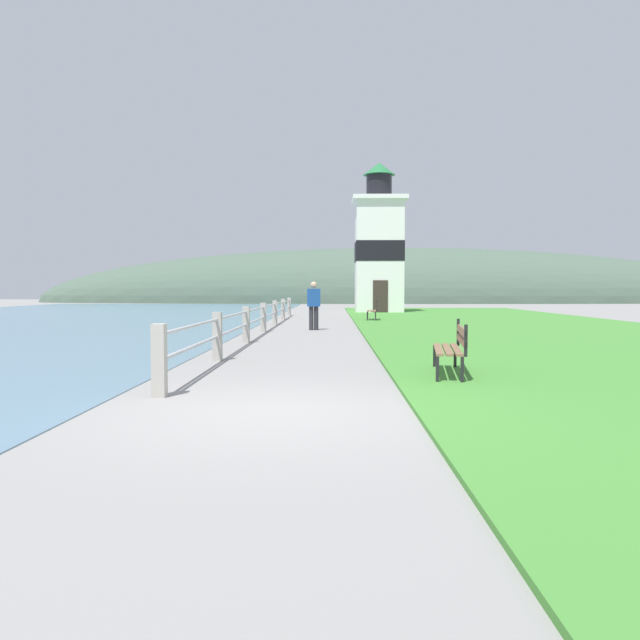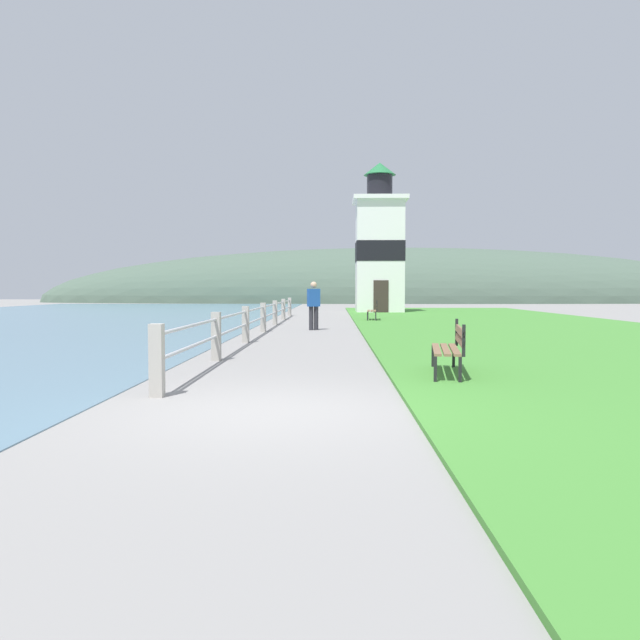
# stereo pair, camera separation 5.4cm
# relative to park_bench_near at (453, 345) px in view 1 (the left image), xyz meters

# --- Properties ---
(ground_plane) EXTENTS (160.00, 160.00, 0.00)m
(ground_plane) POSITION_rel_park_bench_near_xyz_m (-2.75, -2.97, -0.54)
(ground_plane) COLOR gray
(grass_verge) EXTENTS (12.00, 47.43, 0.06)m
(grass_verge) POSITION_rel_park_bench_near_xyz_m (4.96, 12.84, -0.51)
(grass_verge) COLOR #428433
(grass_verge) RESTS_ON ground_plane
(seawall_railing) EXTENTS (0.18, 26.06, 1.00)m
(seawall_railing) POSITION_rel_park_bench_near_xyz_m (-4.37, 10.97, 0.04)
(seawall_railing) COLOR #A8A399
(seawall_railing) RESTS_ON ground_plane
(park_bench_near) EXTENTS (0.73, 1.96, 0.94)m
(park_bench_near) POSITION_rel_park_bench_near_xyz_m (0.00, 0.00, 0.00)
(park_bench_near) COLOR brown
(park_bench_near) RESTS_ON ground_plane
(park_bench_midway) EXTENTS (0.58, 1.65, 0.94)m
(park_bench_midway) POSITION_rel_park_bench_near_xyz_m (-0.10, 18.36, -0.00)
(park_bench_midway) COLOR brown
(park_bench_midway) RESTS_ON ground_plane
(lighthouse) EXTENTS (3.32, 3.32, 9.30)m
(lighthouse) POSITION_rel_park_bench_near_xyz_m (0.91, 28.71, 3.49)
(lighthouse) COLOR white
(lighthouse) RESTS_ON ground_plane
(person_strolling) EXTENTS (0.48, 0.37, 1.74)m
(person_strolling) POSITION_rel_park_bench_near_xyz_m (-2.67, 11.95, 0.40)
(person_strolling) COLOR #28282D
(person_strolling) RESTS_ON ground_plane
(distant_hillside) EXTENTS (80.00, 16.00, 12.00)m
(distant_hillside) POSITION_rel_park_bench_near_xyz_m (5.25, 58.65, -0.54)
(distant_hillside) COLOR #475B4C
(distant_hillside) RESTS_ON ground_plane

